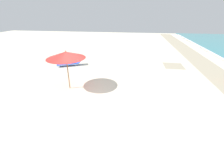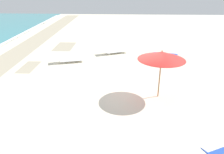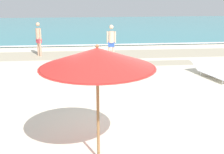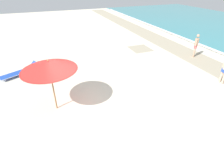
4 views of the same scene
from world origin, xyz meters
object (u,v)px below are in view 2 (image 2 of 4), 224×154
(lounger_stack, at_px, (164,56))
(sun_lounger_under_umbrella, at_px, (114,51))
(sun_lounger_beside_umbrella, at_px, (69,60))
(beach_umbrella, at_px, (162,56))

(lounger_stack, height_order, sun_lounger_under_umbrella, sun_lounger_under_umbrella)
(lounger_stack, bearing_deg, sun_lounger_beside_umbrella, 113.09)
(lounger_stack, bearing_deg, sun_lounger_under_umbrella, 87.59)
(lounger_stack, distance_m, sun_lounger_under_umbrella, 4.08)
(lounger_stack, height_order, sun_lounger_beside_umbrella, sun_lounger_beside_umbrella)
(beach_umbrella, height_order, sun_lounger_beside_umbrella, beach_umbrella)
(beach_umbrella, bearing_deg, lounger_stack, -12.96)
(sun_lounger_under_umbrella, bearing_deg, beach_umbrella, 176.46)
(beach_umbrella, height_order, sun_lounger_under_umbrella, beach_umbrella)
(lounger_stack, distance_m, sun_lounger_beside_umbrella, 7.15)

